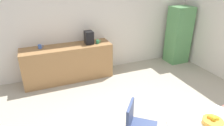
% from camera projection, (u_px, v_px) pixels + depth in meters
% --- Properties ---
extents(wall_back, '(6.00, 0.10, 2.60)m').
position_uv_depth(wall_back, '(92.00, 24.00, 5.25)').
color(wall_back, silver).
rests_on(wall_back, ground_plane).
extents(counter_block, '(2.20, 0.60, 0.90)m').
position_uv_depth(counter_block, '(68.00, 63.00, 5.04)').
color(counter_block, '#9E7042').
rests_on(counter_block, ground_plane).
extents(locker_cabinet, '(0.60, 0.50, 1.68)m').
position_uv_depth(locker_cabinet, '(179.00, 35.00, 5.94)').
color(locker_cabinet, '#599959').
rests_on(locker_cabinet, ground_plane).
extents(chair_navy, '(0.59, 0.59, 0.83)m').
position_uv_depth(chair_navy, '(136.00, 123.00, 2.93)').
color(chair_navy, silver).
rests_on(chair_navy, ground_plane).
extents(fruit_bowl, '(0.26, 0.26, 0.13)m').
position_uv_depth(fruit_bowl, '(213.00, 121.00, 2.59)').
color(fruit_bowl, gold).
rests_on(fruit_bowl, round_table).
extents(mug_white, '(0.13, 0.08, 0.09)m').
position_uv_depth(mug_white, '(98.00, 42.00, 5.04)').
color(mug_white, '#338C59').
rests_on(mug_white, counter_block).
extents(mug_green, '(0.13, 0.08, 0.09)m').
position_uv_depth(mug_green, '(40.00, 47.00, 4.70)').
color(mug_green, '#3F66BF').
rests_on(mug_green, counter_block).
extents(coffee_maker, '(0.20, 0.24, 0.32)m').
position_uv_depth(coffee_maker, '(89.00, 37.00, 4.99)').
color(coffee_maker, black).
rests_on(coffee_maker, counter_block).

